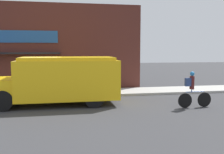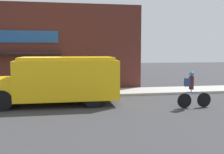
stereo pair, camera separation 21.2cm
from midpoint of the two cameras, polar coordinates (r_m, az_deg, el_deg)
name	(u,v)px [view 2 (the right image)]	position (r m, az deg, el deg)	size (l,w,h in m)	color
ground_plane	(37,99)	(14.21, -15.65, -4.62)	(70.00, 70.00, 0.00)	#38383A
sidewalk	(39,94)	(15.29, -15.24, -3.61)	(28.00, 2.23, 0.13)	#ADAAA3
storefront	(39,48)	(16.44, -15.22, 6.20)	(12.58, 0.82, 5.36)	#4C231E
school_bus	(57,80)	(12.38, -11.34, -0.63)	(6.20, 2.67, 2.22)	yellow
cyclist	(192,90)	(12.07, 17.53, -2.80)	(1.60, 0.20, 1.61)	black
trash_bin	(11,86)	(15.82, -20.83, -1.79)	(0.65, 0.65, 0.79)	slate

